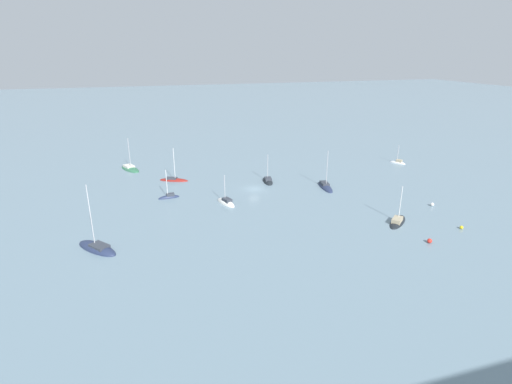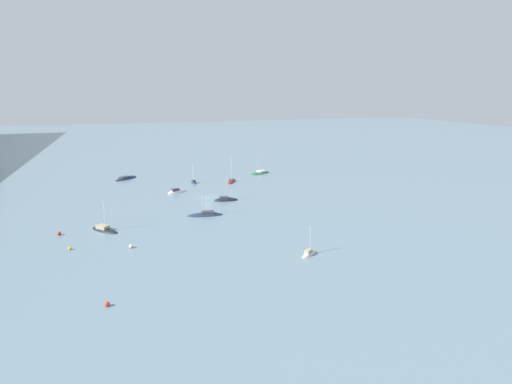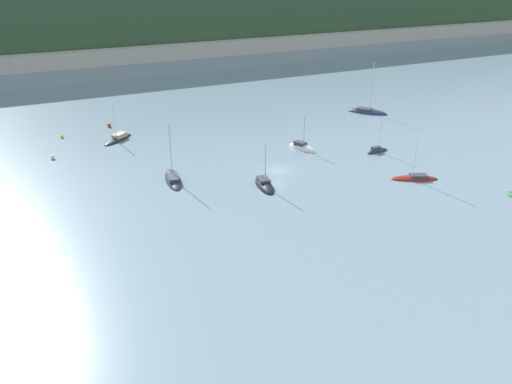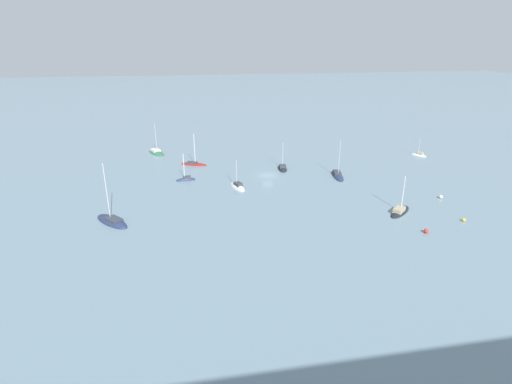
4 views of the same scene
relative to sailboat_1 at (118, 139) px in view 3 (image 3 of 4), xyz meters
The scene contains 12 objects.
ground_plane 33.61m from the sailboat_1, 52.30° to the right, with size 600.00×600.00×0.00m, color slate.
shore_town_strip 79.39m from the sailboat_1, 74.99° to the left, with size 366.54×6.00×4.75m.
sailboat_1 is the anchor object (origin of this frame).
sailboat_2 54.40m from the sailboat_1, ahead, with size 7.88×8.70×12.10m.
sailboat_3 23.24m from the sailboat_1, 80.43° to the right, with size 3.64×8.88×9.77m.
sailboat_4 54.36m from the sailboat_1, 45.48° to the right, with size 7.58×5.01×8.98m.
sailboat_6 34.93m from the sailboat_1, 33.63° to the right, with size 3.89×6.27×7.28m.
sailboat_7 48.31m from the sailboat_1, 33.17° to the right, with size 4.75×1.66×7.19m.
sailboat_8 34.77m from the sailboat_1, 63.17° to the right, with size 3.24×6.85×7.71m.
mooring_buoy_1 13.22m from the sailboat_1, 157.07° to the right, with size 0.76×0.76×0.76m.
mooring_buoy_2 8.93m from the sailboat_1, 89.81° to the left, with size 0.81×0.81×0.81m.
mooring_buoy_3 11.16m from the sailboat_1, 148.11° to the left, with size 0.63×0.63×0.63m.
Camera 3 is at (-35.64, -65.97, 31.35)m, focal length 35.00 mm.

